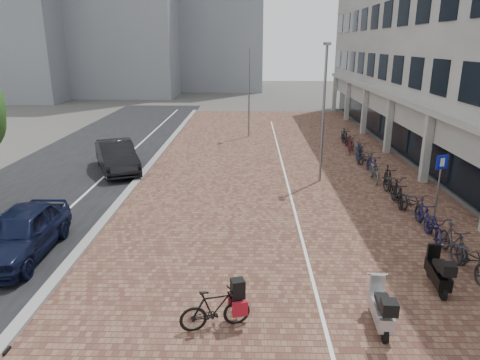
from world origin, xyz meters
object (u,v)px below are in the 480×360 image
object	(u,v)px
hero_bike	(215,308)
scooter_front	(381,306)
car_navy	(20,233)
car_dark	(117,156)
scooter_mid	(438,271)
parking_sign	(440,176)

from	to	relation	value
hero_bike	scooter_front	bearing A→B (deg)	-104.77
car_navy	car_dark	distance (m)	9.70
scooter_front	scooter_mid	size ratio (longest dim) A/B	1.01
hero_bike	parking_sign	world-z (taller)	parking_sign
car_navy	scooter_front	world-z (taller)	car_navy
hero_bike	parking_sign	size ratio (longest dim) A/B	0.70
hero_bike	scooter_mid	size ratio (longest dim) A/B	1.10
parking_sign	scooter_front	bearing A→B (deg)	-142.15
car_navy	scooter_front	distance (m)	10.89
car_dark	scooter_mid	world-z (taller)	car_dark
hero_bike	parking_sign	xyz separation A→B (m)	(7.91, 6.96, 1.18)
car_dark	scooter_front	bearing A→B (deg)	-77.35
hero_bike	scooter_front	xyz separation A→B (m)	(3.91, 0.14, 0.02)
hero_bike	car_dark	bearing A→B (deg)	8.22
hero_bike	scooter_front	distance (m)	3.91
parking_sign	hero_bike	bearing A→B (deg)	-160.42
scooter_front	hero_bike	bearing A→B (deg)	-174.25
car_navy	scooter_mid	xyz separation A→B (m)	(12.38, -1.70, -0.23)
hero_bike	parking_sign	distance (m)	10.60
car_dark	parking_sign	size ratio (longest dim) A/B	1.91
scooter_front	parking_sign	bearing A→B (deg)	63.37
car_dark	parking_sign	world-z (taller)	parking_sign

